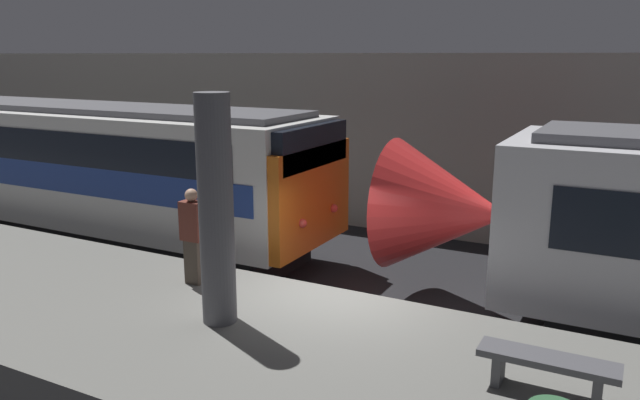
% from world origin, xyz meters
% --- Properties ---
extents(ground_plane, '(120.00, 120.00, 0.00)m').
position_xyz_m(ground_plane, '(0.00, 0.00, 0.00)').
color(ground_plane, black).
extents(platform, '(40.00, 4.23, 1.03)m').
position_xyz_m(platform, '(0.00, -2.11, 0.51)').
color(platform, slate).
rests_on(platform, ground).
extents(station_rear_barrier, '(50.00, 0.15, 4.76)m').
position_xyz_m(station_rear_barrier, '(0.00, 6.97, 2.38)').
color(station_rear_barrier, '#9E998E').
rests_on(station_rear_barrier, ground).
extents(support_pillar_near, '(0.48, 0.48, 3.21)m').
position_xyz_m(support_pillar_near, '(-0.93, -1.92, 2.63)').
color(support_pillar_near, '#56565B').
rests_on(support_pillar_near, platform).
extents(train_boxy, '(15.15, 3.09, 3.53)m').
position_xyz_m(train_boxy, '(-9.20, 2.41, 1.82)').
color(train_boxy, black).
rests_on(train_boxy, ground).
extents(person_waiting, '(0.38, 0.24, 1.60)m').
position_xyz_m(person_waiting, '(-2.20, -0.90, 1.86)').
color(person_waiting, '#473D33').
rests_on(person_waiting, platform).
extents(platform_bench, '(1.50, 0.40, 0.45)m').
position_xyz_m(platform_bench, '(3.47, -1.83, 1.36)').
color(platform_bench, '#4C4C51').
rests_on(platform_bench, platform).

